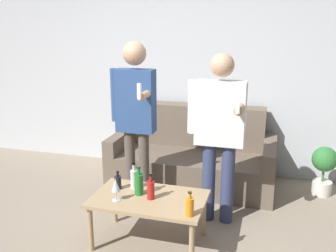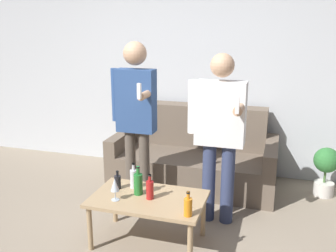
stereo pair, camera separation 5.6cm
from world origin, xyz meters
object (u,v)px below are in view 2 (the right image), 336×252
at_px(coffee_table, 148,202).
at_px(person_standing_left, 136,111).
at_px(person_standing_right, 219,128).
at_px(couch, 195,157).
at_px(bottle_orange, 134,178).

relative_size(coffee_table, person_standing_left, 0.57).
relative_size(person_standing_left, person_standing_right, 1.05).
height_order(couch, person_standing_left, person_standing_left).
height_order(couch, bottle_orange, couch).
distance_m(couch, coffee_table, 1.41).
height_order(bottle_orange, person_standing_left, person_standing_left).
relative_size(coffee_table, bottle_orange, 4.10).
relative_size(couch, person_standing_left, 1.11).
distance_m(bottle_orange, person_standing_left, 0.70).
distance_m(person_standing_left, person_standing_right, 0.85).
relative_size(bottle_orange, person_standing_left, 0.14).
distance_m(couch, person_standing_right, 1.14).
xyz_separation_m(couch, person_standing_left, (-0.43, -0.81, 0.71)).
xyz_separation_m(couch, bottle_orange, (-0.27, -1.26, 0.21)).
bearing_deg(bottle_orange, coffee_table, -37.50).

